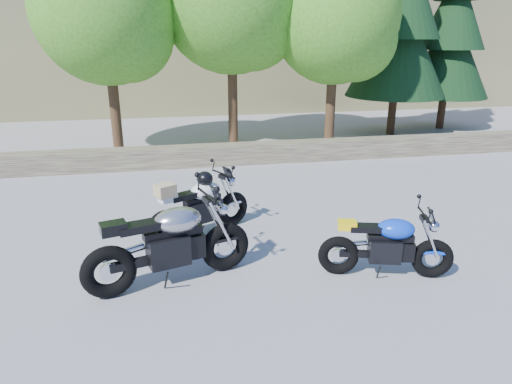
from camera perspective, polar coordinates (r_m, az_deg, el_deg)
ground at (r=6.65m, az=-0.03°, el=-9.00°), size 90.00×90.00×0.00m
stone_wall at (r=11.68m, az=-5.23°, el=4.64°), size 22.00×0.55×0.50m
tree_decid_left at (r=12.98m, az=-17.83°, el=20.37°), size 3.67×3.67×5.62m
tree_decid_mid at (r=13.49m, az=-2.60°, el=22.83°), size 4.08×4.08×6.24m
tree_decid_right at (r=13.60m, az=10.38°, el=20.25°), size 3.54×3.54×5.41m
conifer_near at (r=15.78m, az=17.69°, el=20.14°), size 3.17×3.17×7.06m
conifer_far at (r=17.41m, az=23.29°, el=17.98°), size 2.82×2.82×6.27m
silver_bike at (r=6.06m, az=-10.63°, el=-6.42°), size 2.23×0.90×1.14m
white_bike at (r=7.44m, az=-7.07°, el=-1.62°), size 1.76×1.06×1.07m
blue_bike at (r=6.41m, az=16.07°, el=-6.49°), size 1.78×0.71×0.91m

